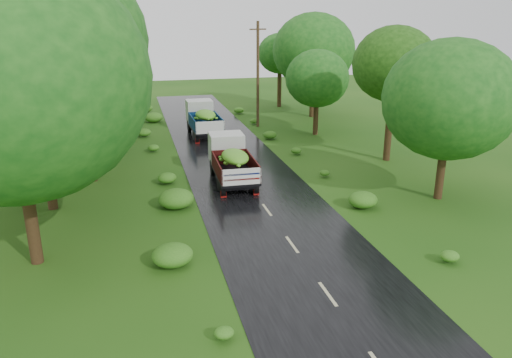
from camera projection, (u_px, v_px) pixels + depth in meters
name	position (u px, v px, depth m)	size (l,w,h in m)	color
ground	(328.00, 294.00, 17.22)	(120.00, 120.00, 0.00)	#19460F
road	(285.00, 235.00, 21.82)	(6.50, 80.00, 0.02)	black
road_lines	(278.00, 226.00, 22.73)	(0.12, 69.60, 0.00)	#BFB78C
truck_near	(231.00, 159.00, 28.35)	(2.22, 5.85, 2.43)	black
truck_far	(203.00, 118.00, 39.25)	(2.21, 6.01, 2.51)	black
utility_pole	(258.00, 74.00, 41.30)	(1.49, 0.52, 8.66)	#382616
trees_left	(59.00, 52.00, 30.91)	(7.06, 35.22, 9.86)	black
trees_right	(341.00, 66.00, 37.34)	(5.72, 31.38, 7.78)	black
shrubs	(241.00, 169.00, 30.00)	(11.90, 44.00, 0.70)	#2E6818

